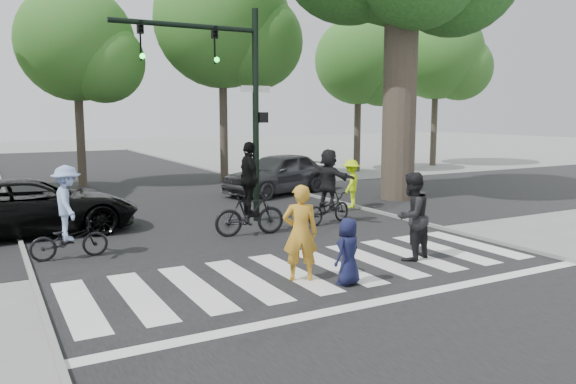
% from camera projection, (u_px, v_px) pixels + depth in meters
% --- Properties ---
extents(ground, '(120.00, 120.00, 0.00)m').
position_uv_depth(ground, '(342.00, 283.00, 10.44)').
color(ground, gray).
rests_on(ground, ground).
extents(road_stem, '(10.00, 70.00, 0.01)m').
position_uv_depth(road_stem, '(235.00, 232.00, 14.78)').
color(road_stem, black).
rests_on(road_stem, ground).
extents(road_cross, '(70.00, 10.00, 0.01)m').
position_uv_depth(road_cross, '(197.00, 214.00, 17.39)').
color(road_cross, black).
rests_on(road_cross, ground).
extents(curb_left, '(0.10, 70.00, 0.10)m').
position_uv_depth(curb_left, '(24.00, 254.00, 12.38)').
color(curb_left, gray).
rests_on(curb_left, ground).
extents(curb_right, '(0.10, 70.00, 0.10)m').
position_uv_depth(curb_right, '(387.00, 214.00, 17.17)').
color(curb_right, gray).
rests_on(curb_right, ground).
extents(crosswalk, '(10.00, 3.85, 0.01)m').
position_uv_depth(crosswalk, '(323.00, 273.00, 11.01)').
color(crosswalk, silver).
rests_on(crosswalk, ground).
extents(traffic_signal, '(4.45, 0.29, 6.00)m').
position_uv_depth(traffic_signal, '(228.00, 85.00, 15.44)').
color(traffic_signal, black).
rests_on(traffic_signal, ground).
extents(bg_tree_2, '(5.04, 4.80, 8.40)m').
position_uv_depth(bg_tree_2, '(83.00, 48.00, 23.23)').
color(bg_tree_2, brown).
rests_on(bg_tree_2, ground).
extents(bg_tree_3, '(6.30, 6.00, 10.20)m').
position_uv_depth(bg_tree_3, '(230.00, 26.00, 24.77)').
color(bg_tree_3, brown).
rests_on(bg_tree_3, ground).
extents(bg_tree_4, '(4.83, 4.60, 8.15)m').
position_uv_depth(bg_tree_4, '(364.00, 65.00, 29.46)').
color(bg_tree_4, brown).
rests_on(bg_tree_4, ground).
extents(bg_tree_5, '(5.67, 5.40, 9.30)m').
position_uv_depth(bg_tree_5, '(443.00, 57.00, 32.72)').
color(bg_tree_5, brown).
rests_on(bg_tree_5, ground).
extents(pedestrian_woman, '(0.79, 0.67, 1.83)m').
position_uv_depth(pedestrian_woman, '(300.00, 233.00, 10.47)').
color(pedestrian_woman, gold).
rests_on(pedestrian_woman, ground).
extents(pedestrian_child, '(0.71, 0.59, 1.25)m').
position_uv_depth(pedestrian_child, '(348.00, 252.00, 10.24)').
color(pedestrian_child, '#131637').
rests_on(pedestrian_child, ground).
extents(pedestrian_adult, '(1.09, 0.96, 1.89)m').
position_uv_depth(pedestrian_adult, '(412.00, 216.00, 11.96)').
color(pedestrian_adult, black).
rests_on(pedestrian_adult, ground).
extents(cyclist_left, '(1.60, 1.04, 2.03)m').
position_uv_depth(cyclist_left, '(68.00, 219.00, 12.03)').
color(cyclist_left, black).
rests_on(cyclist_left, ground).
extents(cyclist_mid, '(1.89, 1.17, 2.41)m').
position_uv_depth(cyclist_mid, '(250.00, 197.00, 14.33)').
color(cyclist_mid, black).
rests_on(cyclist_mid, ground).
extents(cyclist_right, '(1.78, 1.65, 2.13)m').
position_uv_depth(cyclist_right, '(329.00, 191.00, 15.87)').
color(cyclist_right, black).
rests_on(cyclist_right, ground).
extents(car_suv, '(5.29, 2.45, 1.47)m').
position_uv_depth(car_suv, '(32.00, 207.00, 14.47)').
color(car_suv, black).
rests_on(car_suv, ground).
extents(car_grey, '(5.08, 3.33, 1.61)m').
position_uv_depth(car_grey, '(278.00, 173.00, 21.71)').
color(car_grey, '#38383D').
rests_on(car_grey, ground).
extents(bystander_hivis, '(1.17, 1.14, 1.61)m').
position_uv_depth(bystander_hivis, '(351.00, 184.00, 18.59)').
color(bystander_hivis, '#CEFF0F').
rests_on(bystander_hivis, ground).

